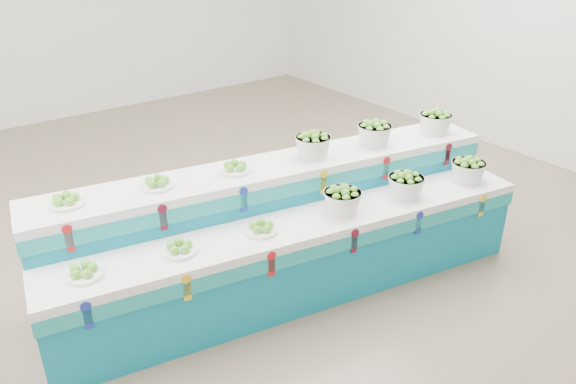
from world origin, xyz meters
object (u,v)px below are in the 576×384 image
(display_stand, at_px, (288,230))
(basket_upper_right, at_px, (435,121))
(basket_lower_left, at_px, (342,200))
(plate_upper_mid, at_px, (157,182))

(display_stand, bearing_deg, basket_upper_right, 8.43)
(basket_lower_left, distance_m, plate_upper_mid, 1.46)
(display_stand, xyz_separation_m, plate_upper_mid, (-0.93, 0.42, 0.56))
(basket_lower_left, bearing_deg, basket_upper_right, 10.32)
(basket_lower_left, height_order, plate_upper_mid, plate_upper_mid)
(plate_upper_mid, distance_m, basket_upper_right, 2.68)
(plate_upper_mid, bearing_deg, display_stand, -24.58)
(display_stand, distance_m, plate_upper_mid, 1.16)
(basket_lower_left, xyz_separation_m, plate_upper_mid, (-1.24, 0.74, 0.24))
(basket_lower_left, height_order, basket_upper_right, basket_upper_right)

